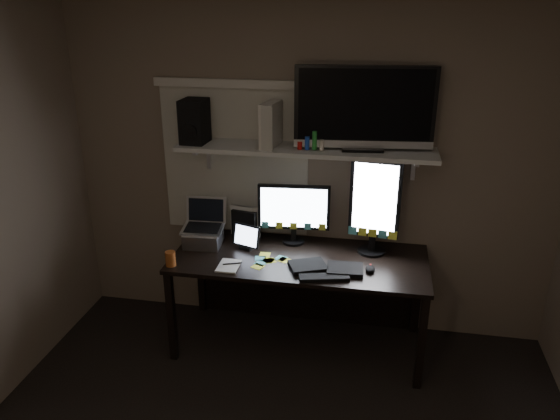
% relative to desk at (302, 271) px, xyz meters
% --- Properties ---
extents(back_wall, '(3.60, 0.00, 3.60)m').
position_rel_desk_xyz_m(back_wall, '(0.00, 0.25, 0.70)').
color(back_wall, '#6E5E4F').
rests_on(back_wall, floor).
extents(window_blinds, '(1.10, 0.02, 1.10)m').
position_rel_desk_xyz_m(window_blinds, '(-0.55, 0.24, 0.75)').
color(window_blinds, beige).
rests_on(window_blinds, back_wall).
extents(desk, '(1.80, 0.75, 0.73)m').
position_rel_desk_xyz_m(desk, '(0.00, 0.00, 0.00)').
color(desk, black).
rests_on(desk, floor).
extents(wall_shelf, '(1.80, 0.35, 0.03)m').
position_rel_desk_xyz_m(wall_shelf, '(0.00, 0.08, 0.91)').
color(wall_shelf, beige).
rests_on(wall_shelf, back_wall).
extents(monitor_landscape, '(0.53, 0.10, 0.46)m').
position_rel_desk_xyz_m(monitor_landscape, '(-0.08, 0.12, 0.41)').
color(monitor_landscape, black).
rests_on(monitor_landscape, desk).
extents(monitor_portrait, '(0.36, 0.11, 0.71)m').
position_rel_desk_xyz_m(monitor_portrait, '(0.50, 0.06, 0.53)').
color(monitor_portrait, black).
rests_on(monitor_portrait, desk).
extents(keyboard, '(0.54, 0.31, 0.03)m').
position_rel_desk_xyz_m(keyboard, '(0.21, -0.28, 0.19)').
color(keyboard, black).
rests_on(keyboard, desk).
extents(mouse, '(0.06, 0.10, 0.04)m').
position_rel_desk_xyz_m(mouse, '(0.50, -0.24, 0.19)').
color(mouse, black).
rests_on(mouse, desk).
extents(notepad, '(0.14, 0.20, 0.01)m').
position_rel_desk_xyz_m(notepad, '(-0.46, -0.35, 0.18)').
color(notepad, beige).
rests_on(notepad, desk).
extents(tablet, '(0.24, 0.16, 0.19)m').
position_rel_desk_xyz_m(tablet, '(-0.40, -0.05, 0.27)').
color(tablet, black).
rests_on(tablet, desk).
extents(file_sorter, '(0.21, 0.12, 0.25)m').
position_rel_desk_xyz_m(file_sorter, '(-0.45, 0.13, 0.30)').
color(file_sorter, black).
rests_on(file_sorter, desk).
extents(laptop, '(0.31, 0.26, 0.34)m').
position_rel_desk_xyz_m(laptop, '(-0.73, -0.06, 0.35)').
color(laptop, silver).
rests_on(laptop, desk).
extents(cup, '(0.08, 0.08, 0.10)m').
position_rel_desk_xyz_m(cup, '(-0.85, -0.41, 0.23)').
color(cup, '#99481B').
rests_on(cup, desk).
extents(sticky_notes, '(0.38, 0.31, 0.00)m').
position_rel_desk_xyz_m(sticky_notes, '(-0.17, -0.22, 0.18)').
color(sticky_notes, '#E2EA3F').
rests_on(sticky_notes, desk).
extents(tv, '(0.95, 0.26, 0.56)m').
position_rel_desk_xyz_m(tv, '(0.39, 0.09, 1.21)').
color(tv, black).
rests_on(tv, wall_shelf).
extents(game_console, '(0.12, 0.27, 0.31)m').
position_rel_desk_xyz_m(game_console, '(-0.24, 0.07, 1.08)').
color(game_console, beige).
rests_on(game_console, wall_shelf).
extents(speaker, '(0.18, 0.22, 0.31)m').
position_rel_desk_xyz_m(speaker, '(-0.79, 0.06, 1.08)').
color(speaker, black).
rests_on(speaker, wall_shelf).
extents(bottles, '(0.20, 0.06, 0.13)m').
position_rel_desk_xyz_m(bottles, '(0.05, 0.01, 0.99)').
color(bottles, '#A50F0C').
rests_on(bottles, wall_shelf).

